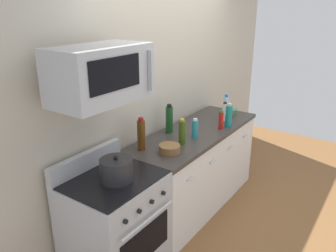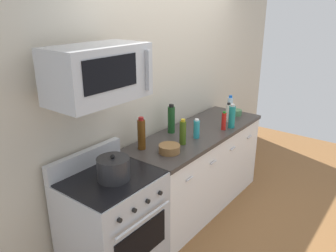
{
  "view_description": "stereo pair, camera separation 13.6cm",
  "coord_description": "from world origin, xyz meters",
  "px_view_note": "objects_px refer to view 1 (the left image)",
  "views": [
    {
      "loc": [
        -2.99,
        -1.7,
        2.22
      ],
      "look_at": [
        -0.61,
        -0.05,
        1.16
      ],
      "focal_mm": 35.97,
      "sensor_mm": 36.0,
      "label": 1
    },
    {
      "loc": [
        -2.91,
        -1.81,
        2.22
      ],
      "look_at": [
        -0.61,
        -0.05,
        1.16
      ],
      "focal_mm": 35.97,
      "sensor_mm": 36.0,
      "label": 2
    }
  ],
  "objects_px": {
    "bottle_wine_green": "(169,119)",
    "bowl_green_glaze": "(231,111)",
    "bottle_vinegar_white": "(224,112)",
    "microwave": "(101,74)",
    "bottle_wine_amber": "(141,135)",
    "bottle_olive_oil": "(182,132)",
    "stockpot": "(116,170)",
    "bottle_water_clear": "(226,107)",
    "bottle_hot_sauce_red": "(221,120)",
    "bottle_sparkling_teal": "(229,116)",
    "bottle_dish_soap": "(195,129)",
    "range_oven": "(115,226)",
    "bowl_wooden_salad": "(170,148)"
  },
  "relations": [
    {
      "from": "bottle_hot_sauce_red",
      "to": "bowl_green_glaze",
      "type": "relative_size",
      "value": 1.42
    },
    {
      "from": "bottle_water_clear",
      "to": "bowl_wooden_salad",
      "type": "distance_m",
      "value": 1.19
    },
    {
      "from": "bottle_vinegar_white",
      "to": "microwave",
      "type": "bearing_deg",
      "value": 175.01
    },
    {
      "from": "bottle_vinegar_white",
      "to": "bottle_olive_oil",
      "type": "height_order",
      "value": "bottle_olive_oil"
    },
    {
      "from": "microwave",
      "to": "bottle_wine_amber",
      "type": "bearing_deg",
      "value": 11.93
    },
    {
      "from": "bottle_water_clear",
      "to": "stockpot",
      "type": "xyz_separation_m",
      "value": [
        -1.86,
        0.03,
        -0.05
      ]
    },
    {
      "from": "bottle_vinegar_white",
      "to": "bowl_wooden_salad",
      "type": "height_order",
      "value": "bottle_vinegar_white"
    },
    {
      "from": "bottle_dish_soap",
      "to": "microwave",
      "type": "bearing_deg",
      "value": 172.99
    },
    {
      "from": "bottle_dish_soap",
      "to": "stockpot",
      "type": "distance_m",
      "value": 1.13
    },
    {
      "from": "bottle_water_clear",
      "to": "bowl_wooden_salad",
      "type": "height_order",
      "value": "bottle_water_clear"
    },
    {
      "from": "bottle_hot_sauce_red",
      "to": "stockpot",
      "type": "distance_m",
      "value": 1.52
    },
    {
      "from": "bottle_water_clear",
      "to": "bowl_wooden_salad",
      "type": "xyz_separation_m",
      "value": [
        -1.19,
        -0.01,
        -0.1
      ]
    },
    {
      "from": "microwave",
      "to": "bottle_dish_soap",
      "type": "xyz_separation_m",
      "value": [
        1.13,
        -0.14,
        -0.73
      ]
    },
    {
      "from": "bowl_green_glaze",
      "to": "bowl_wooden_salad",
      "type": "bearing_deg",
      "value": -179.1
    },
    {
      "from": "microwave",
      "to": "stockpot",
      "type": "xyz_separation_m",
      "value": [
        -0.0,
        -0.1,
        -0.74
      ]
    },
    {
      "from": "bowl_wooden_salad",
      "to": "bowl_green_glaze",
      "type": "xyz_separation_m",
      "value": [
        1.39,
        0.02,
        -0.0
      ]
    },
    {
      "from": "range_oven",
      "to": "bottle_wine_amber",
      "type": "xyz_separation_m",
      "value": [
        0.58,
        0.17,
        0.6
      ]
    },
    {
      "from": "bottle_dish_soap",
      "to": "bottle_sparkling_teal",
      "type": "bearing_deg",
      "value": -16.2
    },
    {
      "from": "bottle_vinegar_white",
      "to": "bowl_wooden_salad",
      "type": "xyz_separation_m",
      "value": [
        -1.11,
        0.02,
        -0.07
      ]
    },
    {
      "from": "bottle_wine_green",
      "to": "bowl_green_glaze",
      "type": "distance_m",
      "value": 1.01
    },
    {
      "from": "bottle_vinegar_white",
      "to": "bowl_green_glaze",
      "type": "height_order",
      "value": "bottle_vinegar_white"
    },
    {
      "from": "bottle_wine_amber",
      "to": "stockpot",
      "type": "height_order",
      "value": "bottle_wine_amber"
    },
    {
      "from": "bottle_wine_amber",
      "to": "bowl_wooden_salad",
      "type": "xyz_separation_m",
      "value": [
        0.09,
        -0.26,
        -0.11
      ]
    },
    {
      "from": "bottle_wine_amber",
      "to": "bottle_hot_sauce_red",
      "type": "bearing_deg",
      "value": -21.42
    },
    {
      "from": "bottle_wine_amber",
      "to": "bottle_olive_oil",
      "type": "xyz_separation_m",
      "value": [
        0.33,
        -0.24,
        -0.03
      ]
    },
    {
      "from": "bottle_wine_amber",
      "to": "bottle_olive_oil",
      "type": "bearing_deg",
      "value": -36.44
    },
    {
      "from": "range_oven",
      "to": "bottle_sparkling_teal",
      "type": "distance_m",
      "value": 1.74
    },
    {
      "from": "bottle_water_clear",
      "to": "bottle_olive_oil",
      "type": "bearing_deg",
      "value": 179.45
    },
    {
      "from": "microwave",
      "to": "bowl_wooden_salad",
      "type": "relative_size",
      "value": 3.71
    },
    {
      "from": "bottle_sparkling_teal",
      "to": "bottle_hot_sauce_red",
      "type": "height_order",
      "value": "bottle_sparkling_teal"
    },
    {
      "from": "microwave",
      "to": "bottle_olive_oil",
      "type": "bearing_deg",
      "value": -7.63
    },
    {
      "from": "bottle_vinegar_white",
      "to": "bottle_hot_sauce_red",
      "type": "relative_size",
      "value": 1.09
    },
    {
      "from": "bowl_wooden_salad",
      "to": "stockpot",
      "type": "bearing_deg",
      "value": 176.8
    },
    {
      "from": "bottle_sparkling_teal",
      "to": "bottle_dish_soap",
      "type": "distance_m",
      "value": 0.51
    },
    {
      "from": "bottle_wine_green",
      "to": "bowl_green_glaze",
      "type": "bearing_deg",
      "value": -15.7
    },
    {
      "from": "bottle_dish_soap",
      "to": "bowl_green_glaze",
      "type": "bearing_deg",
      "value": 1.51
    },
    {
      "from": "bowl_wooden_salad",
      "to": "stockpot",
      "type": "distance_m",
      "value": 0.67
    },
    {
      "from": "bottle_wine_amber",
      "to": "stockpot",
      "type": "relative_size",
      "value": 1.23
    },
    {
      "from": "bottle_wine_green",
      "to": "bottle_hot_sauce_red",
      "type": "bearing_deg",
      "value": -43.96
    },
    {
      "from": "bowl_green_glaze",
      "to": "stockpot",
      "type": "xyz_separation_m",
      "value": [
        -2.06,
        0.02,
        0.06
      ]
    },
    {
      "from": "bottle_wine_amber",
      "to": "stockpot",
      "type": "distance_m",
      "value": 0.62
    },
    {
      "from": "range_oven",
      "to": "microwave",
      "type": "bearing_deg",
      "value": 89.71
    },
    {
      "from": "bottle_dish_soap",
      "to": "bowl_wooden_salad",
      "type": "bearing_deg",
      "value": 179.64
    },
    {
      "from": "range_oven",
      "to": "bottle_dish_soap",
      "type": "xyz_separation_m",
      "value": [
        1.13,
        -0.09,
        0.55
      ]
    },
    {
      "from": "microwave",
      "to": "bottle_dish_soap",
      "type": "height_order",
      "value": "microwave"
    },
    {
      "from": "bottle_hot_sauce_red",
      "to": "stockpot",
      "type": "relative_size",
      "value": 0.81
    },
    {
      "from": "bottle_water_clear",
      "to": "bottle_hot_sauce_red",
      "type": "distance_m",
      "value": 0.37
    },
    {
      "from": "range_oven",
      "to": "bottle_olive_oil",
      "type": "distance_m",
      "value": 1.07
    },
    {
      "from": "bottle_wine_green",
      "to": "bottle_dish_soap",
      "type": "distance_m",
      "value": 0.3
    },
    {
      "from": "bottle_vinegar_white",
      "to": "stockpot",
      "type": "distance_m",
      "value": 1.78
    }
  ]
}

